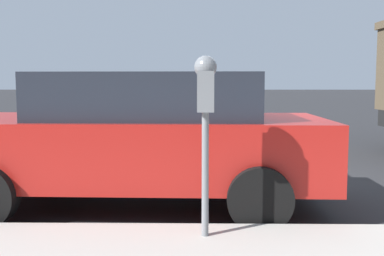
# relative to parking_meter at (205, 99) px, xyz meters

# --- Properties ---
(ground_plane) EXTENTS (220.00, 220.00, 0.00)m
(ground_plane) POSITION_rel_parking_meter_xyz_m (2.53, -0.56, -1.30)
(ground_plane) COLOR #2B2B2D
(parking_meter) EXTENTS (0.21, 0.19, 1.54)m
(parking_meter) POSITION_rel_parking_meter_xyz_m (0.00, 0.00, 0.00)
(parking_meter) COLOR gray
(parking_meter) RESTS_ON sidewalk
(car_red) EXTENTS (2.16, 4.41, 1.55)m
(car_red) POSITION_rel_parking_meter_xyz_m (1.45, 0.75, -0.48)
(car_red) COLOR #B21E19
(car_red) RESTS_ON ground_plane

